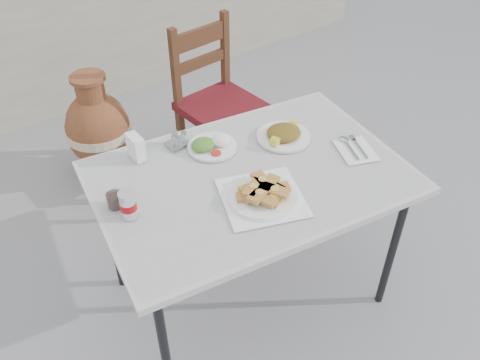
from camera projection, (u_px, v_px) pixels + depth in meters
ground at (269, 286)px, 2.81m from camera, size 80.00×80.00×0.00m
cafe_table at (251, 184)px, 2.29m from camera, size 1.50×1.13×0.83m
pide_plate at (262, 192)px, 2.11m from camera, size 0.43×0.43×0.07m
salad_rice_plate at (212, 144)px, 2.39m from camera, size 0.24×0.24×0.06m
salad_chopped_plate at (284, 134)px, 2.45m from camera, size 0.26×0.26×0.06m
soda_can at (128, 205)px, 2.01m from camera, size 0.07×0.07×0.12m
cola_glass at (114, 197)px, 2.06m from camera, size 0.07×0.07×0.11m
napkin_holder at (136, 147)px, 2.31m from camera, size 0.06×0.10×0.12m
condiment_caddy at (178, 141)px, 2.40m from camera, size 0.11×0.09×0.07m
cutlery_napkin at (354, 148)px, 2.39m from camera, size 0.22×0.25×0.02m
chair at (217, 102)px, 3.27m from camera, size 0.50×0.50×1.05m
terracotta_urn at (99, 130)px, 3.36m from camera, size 0.43×0.43×0.75m
back_wall at (70, 32)px, 3.97m from camera, size 6.00×0.25×1.20m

